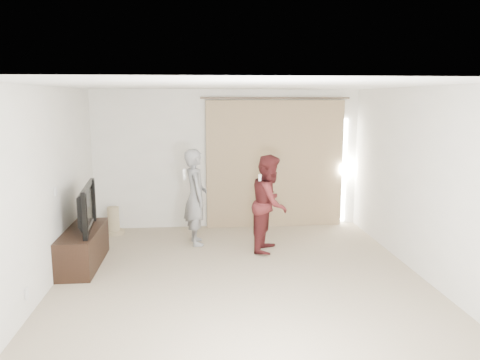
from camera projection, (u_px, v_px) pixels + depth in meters
name	position (u px, v px, depth m)	size (l,w,h in m)	color
floor	(241.00, 280.00, 6.36)	(5.50, 5.50, 0.00)	tan
wall_back	(227.00, 159.00, 8.83)	(5.00, 0.04, 2.60)	silver
wall_left	(44.00, 190.00, 5.91)	(0.04, 5.50, 2.60)	silver
ceiling	(241.00, 86.00, 5.91)	(5.00, 5.50, 0.01)	white
curtain	(276.00, 164.00, 8.86)	(2.80, 0.11, 2.46)	tan
tv_console	(83.00, 248.00, 6.88)	(0.49, 1.41, 0.54)	black
tv	(80.00, 208.00, 6.77)	(1.16, 0.15, 0.67)	black
scratching_post	(114.00, 223.00, 8.49)	(0.37, 0.37, 0.50)	tan
person_man	(196.00, 197.00, 7.82)	(0.47, 0.64, 1.61)	gray
person_woman	(270.00, 203.00, 7.48)	(0.82, 0.92, 1.56)	#501A1B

